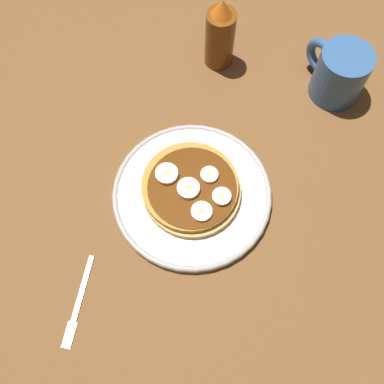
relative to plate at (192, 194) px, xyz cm
name	(u,v)px	position (x,y,z in cm)	size (l,w,h in cm)	color
ground_plane	(192,200)	(0.00, 0.00, -2.34)	(140.00, 140.00, 3.00)	brown
plate	(192,194)	(0.00, 0.00, 0.00)	(24.26, 24.26, 1.56)	silver
pancake_stack	(190,189)	(0.32, 0.06, 1.60)	(14.91, 14.66, 2.33)	tan
banana_slice_0	(189,189)	(-0.15, 0.65, 3.05)	(3.38, 3.38, 0.92)	#F2E2BD
banana_slice_1	(167,174)	(3.80, 1.86, 3.05)	(3.43, 3.43, 0.92)	#FEE8C4
banana_slice_2	(202,212)	(-4.00, 1.20, 2.96)	(3.10, 3.10, 0.72)	beige
banana_slice_3	(222,197)	(-3.88, -2.48, 3.06)	(2.82, 2.82, 0.94)	#FCE5C5
banana_slice_4	(209,175)	(0.02, -3.17, 2.98)	(2.69, 2.69, 0.76)	#FCE8BF
coffee_mug	(339,72)	(2.10, -30.85, 3.88)	(11.88, 8.36, 9.16)	#33598C
fork	(77,306)	(-4.16, 22.68, -0.59)	(9.63, 10.13, 0.50)	silver
syrup_bottle	(220,35)	(18.51, -19.10, 5.27)	(4.92, 4.92, 13.54)	brown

